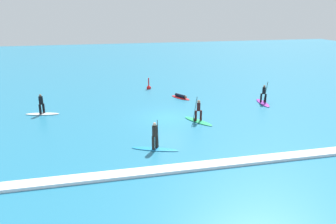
{
  "coord_description": "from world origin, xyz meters",
  "views": [
    {
      "loc": [
        -5.88,
        -25.62,
        8.97
      ],
      "look_at": [
        0.0,
        0.0,
        0.5
      ],
      "focal_mm": 34.96,
      "sensor_mm": 36.0,
      "label": 1
    }
  ],
  "objects_px": {
    "surfer_on_white_board": "(42,109)",
    "surfer_on_red_board": "(181,97)",
    "marker_buoy": "(149,87)",
    "surfer_on_purple_board": "(263,99)",
    "surfer_on_green_board": "(198,117)",
    "surfer_on_blue_board": "(155,141)"
  },
  "relations": [
    {
      "from": "surfer_on_white_board",
      "to": "surfer_on_red_board",
      "type": "distance_m",
      "value": 13.43
    },
    {
      "from": "surfer_on_red_board",
      "to": "marker_buoy",
      "type": "relative_size",
      "value": 1.8
    },
    {
      "from": "surfer_on_purple_board",
      "to": "surfer_on_white_board",
      "type": "bearing_deg",
      "value": 94.06
    },
    {
      "from": "surfer_on_green_board",
      "to": "marker_buoy",
      "type": "bearing_deg",
      "value": -19.17
    },
    {
      "from": "surfer_on_blue_board",
      "to": "surfer_on_green_board",
      "type": "distance_m",
      "value": 6.42
    },
    {
      "from": "surfer_on_purple_board",
      "to": "surfer_on_red_board",
      "type": "relative_size",
      "value": 1.16
    },
    {
      "from": "surfer_on_white_board",
      "to": "surfer_on_purple_board",
      "type": "bearing_deg",
      "value": 7.46
    },
    {
      "from": "surfer_on_white_board",
      "to": "surfer_on_green_board",
      "type": "height_order",
      "value": "surfer_on_green_board"
    },
    {
      "from": "surfer_on_white_board",
      "to": "surfer_on_blue_board",
      "type": "xyz_separation_m",
      "value": [
        8.23,
        -9.47,
        0.09
      ]
    },
    {
      "from": "surfer_on_white_board",
      "to": "marker_buoy",
      "type": "height_order",
      "value": "surfer_on_white_board"
    },
    {
      "from": "surfer_on_blue_board",
      "to": "surfer_on_green_board",
      "type": "relative_size",
      "value": 1.06
    },
    {
      "from": "surfer_on_white_board",
      "to": "surfer_on_green_board",
      "type": "xyz_separation_m",
      "value": [
        12.7,
        -4.87,
        -0.07
      ]
    },
    {
      "from": "surfer_on_purple_board",
      "to": "surfer_on_green_board",
      "type": "bearing_deg",
      "value": 122.63
    },
    {
      "from": "surfer_on_purple_board",
      "to": "marker_buoy",
      "type": "xyz_separation_m",
      "value": [
        -9.87,
        8.28,
        -0.19
      ]
    },
    {
      "from": "surfer_on_blue_board",
      "to": "marker_buoy",
      "type": "xyz_separation_m",
      "value": [
        2.42,
        16.58,
        -0.38
      ]
    },
    {
      "from": "marker_buoy",
      "to": "surfer_on_red_board",
      "type": "bearing_deg",
      "value": -61.23
    },
    {
      "from": "surfer_on_green_board",
      "to": "surfer_on_red_board",
      "type": "xyz_separation_m",
      "value": [
        0.5,
        7.34,
        -0.28
      ]
    },
    {
      "from": "surfer_on_red_board",
      "to": "marker_buoy",
      "type": "height_order",
      "value": "marker_buoy"
    },
    {
      "from": "surfer_on_blue_board",
      "to": "surfer_on_purple_board",
      "type": "distance_m",
      "value": 14.83
    },
    {
      "from": "surfer_on_purple_board",
      "to": "surfer_on_red_board",
      "type": "distance_m",
      "value": 8.18
    },
    {
      "from": "surfer_on_blue_board",
      "to": "surfer_on_purple_board",
      "type": "height_order",
      "value": "surfer_on_purple_board"
    },
    {
      "from": "marker_buoy",
      "to": "surfer_on_blue_board",
      "type": "bearing_deg",
      "value": -98.3
    }
  ]
}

